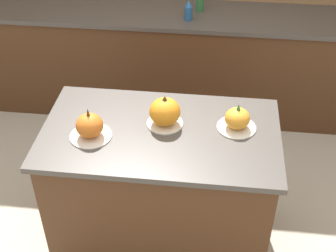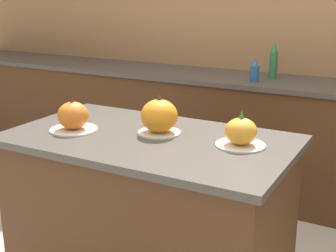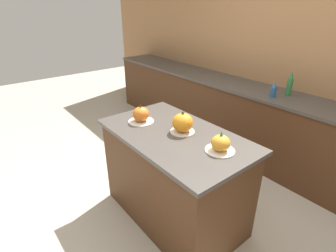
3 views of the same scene
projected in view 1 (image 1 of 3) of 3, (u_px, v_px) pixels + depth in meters
ground_plane at (162, 234)px, 3.18m from camera, size 12.00×12.00×0.00m
kitchen_island at (161, 187)px, 2.91m from camera, size 1.35×0.78×0.89m
back_counter at (183, 63)px, 4.09m from camera, size 6.00×0.60×0.92m
pumpkin_cake_left at (90, 127)px, 2.56m from camera, size 0.23×0.23×0.19m
pumpkin_cake_center at (165, 112)px, 2.64m from camera, size 0.21×0.21×0.19m
pumpkin_cake_right at (237, 120)px, 2.62m from camera, size 0.22×0.22×0.16m
bottle_short at (188, 11)px, 3.66m from camera, size 0.06×0.06×0.16m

